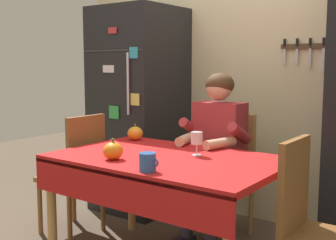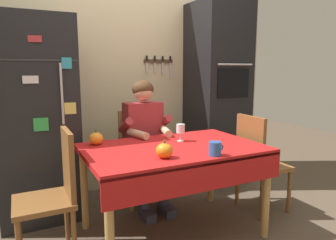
{
  "view_description": "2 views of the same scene",
  "coord_description": "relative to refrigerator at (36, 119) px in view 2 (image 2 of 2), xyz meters",
  "views": [
    {
      "loc": [
        1.55,
        -2.0,
        1.3
      ],
      "look_at": [
        -0.06,
        0.19,
        0.95
      ],
      "focal_mm": 46.07,
      "sensor_mm": 36.0,
      "label": 1
    },
    {
      "loc": [
        -1.09,
        -2.03,
        1.35
      ],
      "look_at": [
        0.01,
        0.21,
        0.93
      ],
      "focal_mm": 32.88,
      "sensor_mm": 36.0,
      "label": 2
    }
  ],
  "objects": [
    {
      "name": "refrigerator",
      "position": [
        0.0,
        0.0,
        0.0
      ],
      "size": [
        0.68,
        0.71,
        1.8
      ],
      "color": "black",
      "rests_on": "ground"
    },
    {
      "name": "pumpkin_medium",
      "position": [
        0.74,
        -1.13,
        -0.11
      ],
      "size": [
        0.12,
        0.12,
        0.13
      ],
      "color": "orange",
      "rests_on": "dining_table"
    },
    {
      "name": "wall_oven",
      "position": [
        2.0,
        0.04,
        0.15
      ],
      "size": [
        0.6,
        0.64,
        2.1
      ],
      "color": "black",
      "rests_on": "ground"
    },
    {
      "name": "back_wall_assembly",
      "position": [
        1.0,
        0.39,
        0.4
      ],
      "size": [
        3.7,
        0.13,
        2.6
      ],
      "color": "beige",
      "rests_on": "ground"
    },
    {
      "name": "chair_left_side",
      "position": [
        0.05,
        -0.79,
        -0.39
      ],
      "size": [
        0.4,
        0.4,
        0.93
      ],
      "color": "brown",
      "rests_on": "ground"
    },
    {
      "name": "pumpkin_large",
      "position": [
        0.41,
        -0.54,
        -0.11
      ],
      "size": [
        0.12,
        0.12,
        0.12
      ],
      "color": "orange",
      "rests_on": "dining_table"
    },
    {
      "name": "chair_behind_person",
      "position": [
        0.95,
        -0.09,
        -0.39
      ],
      "size": [
        0.4,
        0.4,
        0.93
      ],
      "color": "tan",
      "rests_on": "ground"
    },
    {
      "name": "wine_glass",
      "position": [
        1.08,
        -0.74,
        -0.06
      ],
      "size": [
        0.07,
        0.07,
        0.15
      ],
      "color": "white",
      "rests_on": "dining_table"
    },
    {
      "name": "ground_plane",
      "position": [
        0.95,
        -0.96,
        -0.9
      ],
      "size": [
        10.0,
        10.0,
        0.0
      ],
      "primitive_type": "plane",
      "color": "brown",
      "rests_on": "ground"
    },
    {
      "name": "chair_right_side",
      "position": [
        1.85,
        -0.86,
        -0.39
      ],
      "size": [
        0.4,
        0.4,
        0.93
      ],
      "color": "brown",
      "rests_on": "ground"
    },
    {
      "name": "coffee_mug",
      "position": [
        1.09,
        -1.23,
        -0.11
      ],
      "size": [
        0.12,
        0.09,
        0.1
      ],
      "color": "#2D569E",
      "rests_on": "dining_table"
    },
    {
      "name": "seated_person",
      "position": [
        0.95,
        -0.28,
        -0.16
      ],
      "size": [
        0.47,
        0.55,
        1.25
      ],
      "color": "#38384C",
      "rests_on": "ground"
    },
    {
      "name": "dining_table",
      "position": [
        0.95,
        -0.88,
        -0.24
      ],
      "size": [
        1.4,
        0.9,
        0.74
      ],
      "color": "tan",
      "rests_on": "ground"
    }
  ]
}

